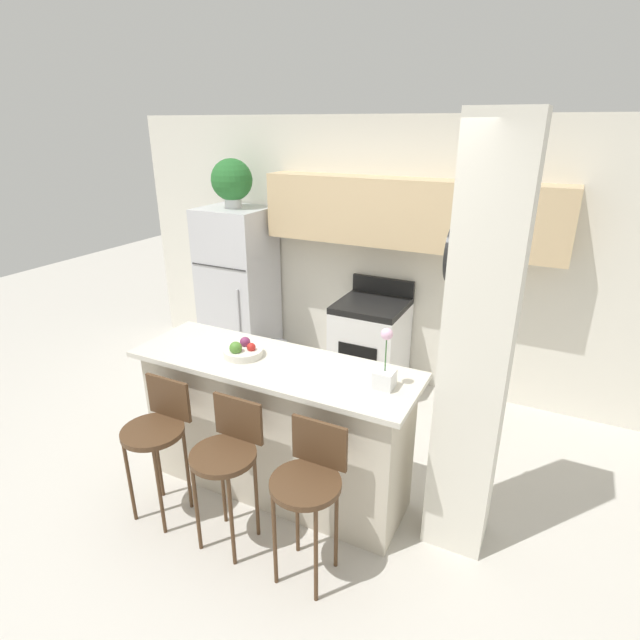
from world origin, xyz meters
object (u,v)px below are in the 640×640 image
Objects in this scene: bar_stool_left at (158,430)px; fruit_bowl at (243,351)px; stove_range at (370,346)px; orchid_vase at (385,371)px; refrigerator at (239,287)px; bar_stool_right at (309,482)px; trash_bin at (275,360)px; bar_stool_mid at (227,454)px; potted_plant_on_fridge at (232,181)px.

fruit_bowl is at bearing 58.62° from bar_stool_left.
orchid_vase is at bearing -66.67° from stove_range.
refrigerator is 2.97m from bar_stool_right.
bar_stool_right is at bearing -53.90° from trash_bin.
bar_stool_mid is 1.00× the size of bar_stool_right.
bar_stool_mid is (0.55, 0.00, 0.00)m from bar_stool_left.
fruit_bowl is at bearing 145.86° from bar_stool_right.
bar_stool_left reaches higher than trash_bin.
fruit_bowl is at bearing -65.43° from trash_bin.
refrigerator is 2.63m from bar_stool_mid.
potted_plant_on_fridge is at bearing -179.88° from stove_range.
bar_stool_right is 2.49m from trash_bin.
bar_stool_right is at bearing -77.44° from stove_range.
fruit_bowl is at bearing -178.97° from orchid_vase.
potted_plant_on_fridge is at bearing 132.50° from bar_stool_right.
bar_stool_right is at bearing -47.50° from refrigerator.
fruit_bowl reaches higher than trash_bin.
bar_stool_right is (2.00, -2.19, -0.20)m from refrigerator.
stove_range is at bearing 0.12° from potted_plant_on_fridge.
bar_stool_left is 0.55m from bar_stool_mid.
bar_stool_left is at bearing -105.65° from stove_range.
orchid_vase is 1.43× the size of fruit_bowl.
fruit_bowl is (1.22, -1.66, -0.89)m from potted_plant_on_fridge.
potted_plant_on_fridge is 1.25× the size of trash_bin.
trash_bin is (-1.44, 1.98, -0.45)m from bar_stool_right.
stove_range is at bearing 12.63° from trash_bin.
bar_stool_left is 3.57× the size of fruit_bowl.
potted_plant_on_fridge is 1.85m from trash_bin.
stove_range is 2.82× the size of trash_bin.
bar_stool_mid is 2.50× the size of trash_bin.
potted_plant_on_fridge is 2.25m from fruit_bowl.
refrigerator reaches higher than bar_stool_mid.
orchid_vase reaches higher than bar_stool_right.
bar_stool_left is 2.00× the size of potted_plant_on_fridge.
bar_stool_left is at bearing -121.38° from fruit_bowl.
trash_bin is at bearing 139.29° from orchid_vase.
fruit_bowl is (-0.23, 0.53, 0.41)m from bar_stool_mid.
bar_stool_left is 2.50× the size of trash_bin.
stove_range is 1.91m from orchid_vase.
bar_stool_left is (-0.61, -2.19, 0.18)m from stove_range.
bar_stool_left and bar_stool_mid have the same top height.
refrigerator is 2.37m from bar_stool_left.
bar_stool_mid is at bearing -91.64° from stove_range.
potted_plant_on_fridge reaches higher than refrigerator.
trash_bin is at bearing 114.57° from fruit_bowl.
bar_stool_right is 2.50× the size of orchid_vase.
bar_stool_mid is 0.55m from bar_stool_right.
bar_stool_mid reaches higher than trash_bin.
bar_stool_mid is at bearing -66.61° from fruit_bowl.
refrigerator is at bearing 123.61° from bar_stool_mid.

